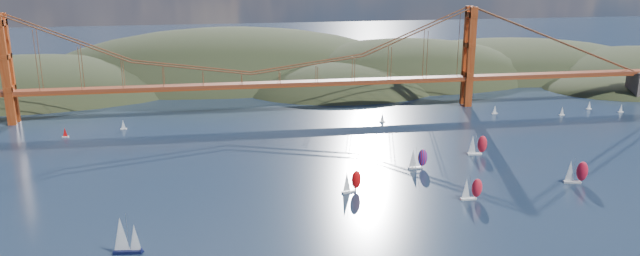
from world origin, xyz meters
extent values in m
ellipsoid|color=black|center=(-140.00, 260.00, -11.20)|extent=(240.00, 140.00, 64.00)
ellipsoid|color=black|center=(-10.00, 300.00, -16.80)|extent=(300.00, 180.00, 96.00)
ellipsoid|color=black|center=(110.00, 270.00, -13.30)|extent=(220.00, 140.00, 76.00)
ellipsoid|color=black|center=(60.00, 240.00, -8.40)|extent=(140.00, 110.00, 48.00)
ellipsoid|color=black|center=(200.00, 290.00, -10.50)|extent=(260.00, 160.00, 60.00)
ellipsoid|color=black|center=(240.00, 210.00, -4.90)|extent=(120.00, 90.00, 28.00)
cube|color=maroon|center=(0.00, 180.00, 16.00)|extent=(440.00, 7.00, 1.60)
cube|color=maroon|center=(0.00, 180.00, 14.80)|extent=(440.00, 7.00, 0.80)
cube|color=maroon|center=(-120.00, 180.00, 27.50)|extent=(4.00, 8.50, 55.00)
cube|color=maroon|center=(120.00, 180.00, 27.50)|extent=(4.00, 8.50, 55.00)
cube|color=black|center=(-44.66, 26.24, 0.48)|extent=(8.19, 3.01, 0.96)
cylinder|color=#99999E|center=(-44.26, 26.21, 6.75)|extent=(0.12, 0.12, 11.57)
cone|color=white|center=(-46.10, 26.38, 6.17)|extent=(4.90, 4.90, 10.18)
cone|color=white|center=(-42.27, 26.01, 5.01)|extent=(3.50, 3.50, 8.10)
cube|color=silver|center=(28.40, 62.10, 0.33)|extent=(5.70, 3.24, 0.66)
cylinder|color=#99999E|center=(28.66, 62.19, 4.78)|extent=(0.08, 0.08, 8.25)
cone|color=white|center=(27.47, 61.78, 4.37)|extent=(3.91, 3.91, 7.26)
ellipsoid|color=red|center=(31.27, 63.08, 4.37)|extent=(4.43, 3.54, 6.93)
cube|color=silver|center=(68.46, 48.61, 0.32)|extent=(5.44, 1.61, 0.65)
cylinder|color=#99999E|center=(68.74, 48.60, 4.71)|extent=(0.08, 0.08, 8.12)
cone|color=white|center=(67.49, 48.62, 4.31)|extent=(3.09, 3.09, 7.15)
ellipsoid|color=red|center=(71.44, 48.55, 4.31)|extent=(3.83, 2.45, 6.82)
cube|color=silver|center=(113.45, 57.95, 0.36)|extent=(6.24, 3.08, 0.72)
cylinder|color=#99999E|center=(113.75, 57.88, 5.23)|extent=(0.09, 0.09, 9.02)
cone|color=white|center=(112.40, 58.22, 4.78)|extent=(4.08, 4.08, 7.94)
ellipsoid|color=red|center=(116.66, 57.16, 4.78)|extent=(4.72, 3.58, 7.58)
cube|color=white|center=(90.24, 95.62, 0.35)|extent=(5.98, 2.15, 0.70)
cylinder|color=#99999E|center=(90.53, 95.59, 5.09)|extent=(0.09, 0.09, 8.78)
cone|color=white|center=(89.19, 95.71, 4.65)|extent=(3.56, 3.56, 7.73)
ellipsoid|color=red|center=(93.45, 95.33, 4.65)|extent=(4.31, 2.93, 7.38)
cube|color=silver|center=(59.79, 82.80, 0.33)|extent=(5.63, 1.72, 0.67)
cylinder|color=#99999E|center=(60.07, 82.81, 4.86)|extent=(0.08, 0.08, 8.37)
cone|color=white|center=(58.79, 82.77, 4.44)|extent=(3.22, 3.22, 7.37)
ellipsoid|color=red|center=(62.86, 82.89, 4.44)|extent=(3.98, 2.57, 7.03)
cube|color=silver|center=(-88.96, 150.35, 0.25)|extent=(3.00, 1.00, 0.50)
cone|color=red|center=(-88.96, 150.35, 2.60)|extent=(2.00, 2.00, 4.20)
cube|color=silver|center=(-63.89, 159.75, 0.25)|extent=(3.00, 1.00, 0.50)
cone|color=white|center=(-63.89, 159.75, 2.60)|extent=(2.00, 2.00, 4.20)
cube|color=silver|center=(127.89, 158.76, 0.25)|extent=(3.00, 1.00, 0.50)
cone|color=white|center=(127.89, 158.76, 2.60)|extent=(2.00, 2.00, 4.20)
cube|color=silver|center=(161.84, 150.25, 0.25)|extent=(3.00, 1.00, 0.50)
cone|color=white|center=(161.84, 150.25, 2.60)|extent=(2.00, 2.00, 4.20)
cube|color=silver|center=(183.30, 159.79, 0.25)|extent=(3.00, 1.00, 0.50)
cone|color=white|center=(183.30, 159.79, 2.60)|extent=(2.00, 2.00, 4.20)
cube|color=silver|center=(196.25, 150.63, 0.25)|extent=(3.00, 1.00, 0.50)
cone|color=white|center=(196.25, 150.63, 2.60)|extent=(2.00, 2.00, 4.20)
cube|color=silver|center=(64.39, 152.50, 0.25)|extent=(3.00, 1.00, 0.50)
cone|color=white|center=(64.39, 152.50, 2.60)|extent=(2.00, 2.00, 4.20)
camera|label=1|loc=(-15.50, -144.33, 85.22)|focal=35.00mm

